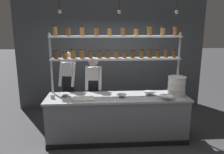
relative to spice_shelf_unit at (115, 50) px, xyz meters
name	(u,v)px	position (x,y,z in m)	size (l,w,h in m)	color
ground_plane	(117,138)	(0.01, -0.33, -1.82)	(40.00, 40.00, 0.00)	#3D3D42
back_wall	(111,53)	(0.01, 1.64, -0.26)	(5.25, 0.12, 3.13)	#4C5156
prep_counter	(117,118)	(0.01, -0.33, -1.36)	(2.85, 0.76, 0.92)	gray
spice_shelf_unit	(115,50)	(0.00, 0.00, 0.00)	(2.73, 0.28, 2.31)	#ADAFB5
chef_left	(68,84)	(-1.05, 0.36, -0.80)	(0.40, 0.33, 1.76)	black
chef_center	(94,88)	(-0.47, 0.24, -0.88)	(0.38, 0.30, 1.65)	black
container_stack	(177,86)	(1.23, -0.32, -0.71)	(0.36, 0.36, 0.39)	white
cutting_board	(83,99)	(-0.66, -0.47, -0.89)	(0.40, 0.26, 0.02)	silver
prep_bowl_near_left	(122,96)	(0.09, -0.39, -0.88)	(0.20, 0.20, 0.06)	#B2B7BC
prep_bowl_center_front	(149,93)	(0.68, -0.28, -0.87)	(0.25, 0.25, 0.07)	silver
prep_bowl_center_back	(65,95)	(-1.04, -0.26, -0.87)	(0.22, 0.22, 0.06)	#B2B7BC
prep_bowl_near_right	(167,98)	(0.95, -0.58, -0.87)	(0.28, 0.28, 0.08)	white
serving_cup_front	(53,97)	(-1.26, -0.38, -0.86)	(0.08, 0.08, 0.08)	#B2B7BC
pendant_light_row	(119,11)	(0.04, -0.33, 0.76)	(2.24, 0.07, 0.55)	black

